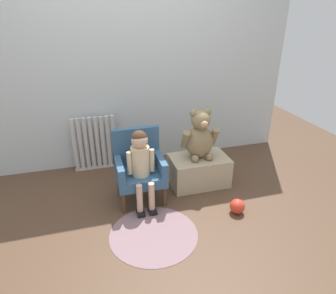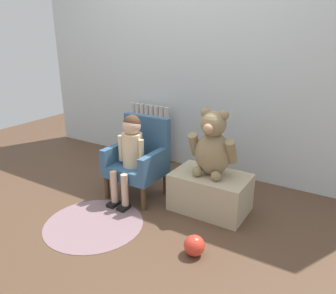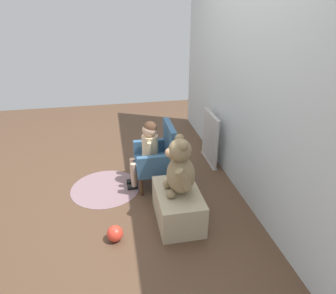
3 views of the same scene
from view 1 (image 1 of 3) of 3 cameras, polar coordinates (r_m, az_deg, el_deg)
name	(u,v)px [view 1 (image 1 of 3)]	position (r m, az deg, el deg)	size (l,w,h in m)	color
ground_plane	(157,220)	(2.74, -2.15, -13.74)	(6.00, 6.00, 0.00)	brown
back_wall	(128,60)	(3.39, -7.71, 16.19)	(3.80, 0.05, 2.40)	silver
radiator	(95,144)	(3.48, -13.77, 0.62)	(0.50, 0.05, 0.63)	beige
child_armchair	(139,166)	(2.88, -5.53, -3.69)	(0.45, 0.40, 0.68)	#355A7D
child_figure	(141,158)	(2.71, -5.21, -2.12)	(0.25, 0.35, 0.73)	beige
low_bench	(199,170)	(3.18, 5.88, -4.45)	(0.59, 0.38, 0.31)	tan
large_teddy_bear	(200,137)	(3.02, 6.05, 1.99)	(0.38, 0.27, 0.52)	#8D7753
floor_rug	(154,234)	(2.59, -2.75, -16.22)	(0.74, 0.74, 0.01)	gray
toy_ball	(237,206)	(2.85, 13.06, -10.94)	(0.14, 0.14, 0.14)	red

